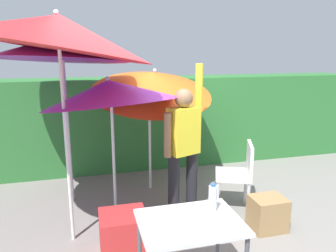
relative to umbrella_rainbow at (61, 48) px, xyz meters
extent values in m
plane|color=gray|center=(1.25, -0.82, -2.06)|extent=(24.00, 24.00, 0.00)
cube|color=#2D7033|center=(1.25, 1.18, -1.27)|extent=(8.00, 0.70, 1.57)
cylinder|color=silver|center=(0.01, -0.01, -1.10)|extent=(0.04, 0.04, 1.91)
cone|color=purple|center=(0.00, 0.00, 0.00)|extent=(1.72, 1.72, 0.49)
sphere|color=silver|center=(-0.01, 0.01, 0.17)|extent=(0.05, 0.05, 0.05)
cylinder|color=silver|center=(0.04, -1.01, -1.04)|extent=(0.04, 0.04, 2.04)
cone|color=red|center=(0.03, -0.98, 0.15)|extent=(1.92, 1.89, 0.69)
sphere|color=silver|center=(0.03, -0.96, 0.33)|extent=(0.05, 0.05, 0.05)
cylinder|color=silver|center=(1.13, 0.11, -1.33)|extent=(0.04, 0.04, 1.45)
cone|color=#EA5919|center=(1.18, 0.11, -0.46)|extent=(1.74, 1.74, 0.79)
sphere|color=silver|center=(1.22, 0.11, -0.30)|extent=(0.05, 0.05, 0.05)
cylinder|color=silver|center=(0.56, -0.47, -1.35)|extent=(0.04, 0.04, 1.41)
cone|color=purple|center=(0.54, -0.48, -0.51)|extent=(1.66, 1.65, 0.61)
sphere|color=silver|center=(0.52, -0.49, -0.35)|extent=(0.05, 0.05, 0.05)
cylinder|color=black|center=(1.49, -0.76, -1.65)|extent=(0.14, 0.14, 0.82)
cylinder|color=black|center=(1.23, -0.86, -1.65)|extent=(0.14, 0.14, 0.82)
cube|color=yellow|center=(1.36, -0.81, -0.96)|extent=(0.41, 0.33, 0.56)
sphere|color=#8C6647|center=(1.36, -0.81, -0.57)|extent=(0.22, 0.22, 0.22)
cylinder|color=yellow|center=(1.58, -0.72, -0.46)|extent=(0.12, 0.12, 0.56)
cylinder|color=#8C6647|center=(1.15, -0.89, -0.98)|extent=(0.12, 0.12, 0.52)
cylinder|color=silver|center=(1.94, -0.54, -1.84)|extent=(0.04, 0.04, 0.44)
cylinder|color=silver|center=(1.79, -0.89, -1.84)|extent=(0.04, 0.04, 0.44)
cylinder|color=silver|center=(2.29, -0.68, -1.84)|extent=(0.04, 0.04, 0.44)
cylinder|color=silver|center=(2.15, -1.04, -1.84)|extent=(0.04, 0.04, 0.44)
cube|color=silver|center=(2.04, -0.79, -1.59)|extent=(0.58, 0.58, 0.05)
cube|color=silver|center=(2.23, -0.86, -1.37)|extent=(0.21, 0.42, 0.40)
cube|color=red|center=(0.55, -1.39, -1.84)|extent=(0.47, 0.42, 0.43)
cube|color=#9E7A4C|center=(2.22, -1.36, -1.86)|extent=(0.39, 0.32, 0.39)
cylinder|color=#4C4C51|center=(1.35, -1.93, -1.70)|extent=(0.04, 0.04, 0.70)
cylinder|color=#4C4C51|center=(0.63, -1.93, -1.70)|extent=(0.04, 0.04, 0.70)
cube|color=silver|center=(0.99, -2.19, -1.34)|extent=(0.80, 0.60, 0.03)
cylinder|color=silver|center=(1.22, -2.09, -1.21)|extent=(0.07, 0.07, 0.22)
cylinder|color=#2D60B7|center=(1.22, -2.09, -1.09)|extent=(0.04, 0.04, 0.02)
camera|label=1|loc=(0.25, -4.34, -0.03)|focal=34.40mm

